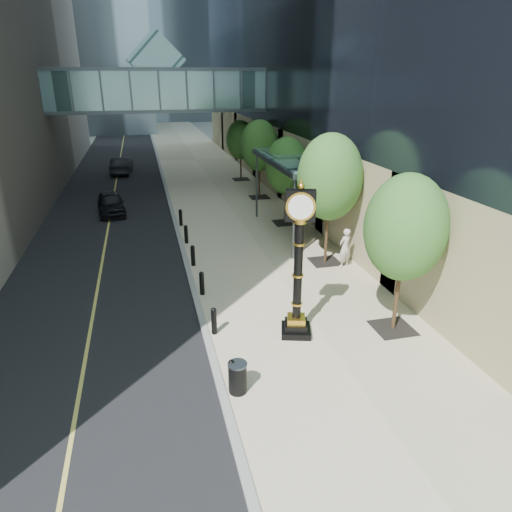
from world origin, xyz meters
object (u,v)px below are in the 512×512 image
Objects in this scene: car_near at (111,203)px; car_far at (122,165)px; street_clock at (298,273)px; trash_bin at (238,378)px; pedestrian at (345,248)px.

car_near is 0.89× the size of car_far.
street_clock is 5.99× the size of trash_bin.
pedestrian is 0.46× the size of car_near.
street_clock is at bearing 107.67° from car_far.
trash_bin is (-2.64, -2.63, -1.89)m from street_clock.
street_clock reaches higher than trash_bin.
pedestrian is (4.16, 5.26, -1.40)m from street_clock.
street_clock is at bearing -74.40° from car_near.
car_far is at bearing 96.81° from trash_bin.
street_clock is 6.85m from pedestrian.
car_far is at bearing 82.11° from car_near.
car_near is (-7.00, 17.36, -1.68)m from street_clock.
car_far reaches higher than trash_bin.
car_near is 13.53m from car_far.
trash_bin is at bearing 26.41° from pedestrian.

